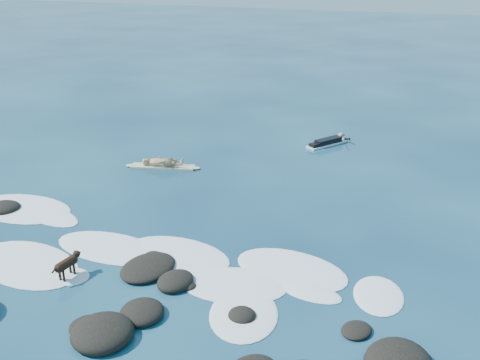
% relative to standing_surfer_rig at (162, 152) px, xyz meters
% --- Properties ---
extents(ground, '(160.00, 160.00, 0.00)m').
position_rel_standing_surfer_rig_xyz_m(ground, '(3.56, -6.06, -0.72)').
color(ground, '#0A2642').
rests_on(ground, ground).
extents(reef_rocks, '(15.19, 6.51, 0.63)m').
position_rel_standing_surfer_rig_xyz_m(reef_rocks, '(4.82, -8.96, -0.60)').
color(reef_rocks, black).
rests_on(reef_rocks, ground).
extents(breaking_foam, '(15.06, 5.37, 0.12)m').
position_rel_standing_surfer_rig_xyz_m(breaking_foam, '(2.62, -6.56, -0.71)').
color(breaking_foam, white).
rests_on(breaking_foam, ground).
extents(standing_surfer_rig, '(3.15, 1.23, 1.81)m').
position_rel_standing_surfer_rig_xyz_m(standing_surfer_rig, '(0.00, 0.00, 0.00)').
color(standing_surfer_rig, beige).
rests_on(standing_surfer_rig, ground).
extents(paddling_surfer_rig, '(1.81, 2.32, 0.44)m').
position_rel_standing_surfer_rig_xyz_m(paddling_surfer_rig, '(5.77, 5.46, -0.57)').
color(paddling_surfer_rig, white).
rests_on(paddling_surfer_rig, ground).
extents(dog, '(0.36, 1.10, 0.70)m').
position_rel_standing_surfer_rig_xyz_m(dog, '(1.68, -8.25, -0.25)').
color(dog, black).
rests_on(dog, ground).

